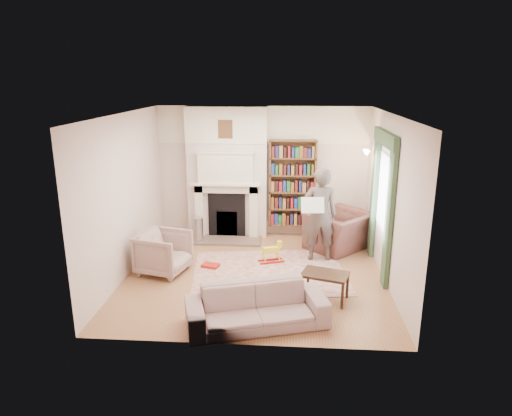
# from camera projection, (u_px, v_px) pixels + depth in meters

# --- Properties ---
(floor) EXTENTS (4.50, 4.50, 0.00)m
(floor) POSITION_uv_depth(u_px,v_px,m) (255.00, 274.00, 8.13)
(floor) COLOR brown
(floor) RESTS_ON ground
(ceiling) EXTENTS (4.50, 4.50, 0.00)m
(ceiling) POSITION_uv_depth(u_px,v_px,m) (255.00, 114.00, 7.36)
(ceiling) COLOR white
(ceiling) RESTS_ON wall_back
(wall_back) EXTENTS (4.50, 0.00, 4.50)m
(wall_back) POSITION_uv_depth(u_px,v_px,m) (263.00, 172.00, 9.90)
(wall_back) COLOR silver
(wall_back) RESTS_ON floor
(wall_front) EXTENTS (4.50, 0.00, 4.50)m
(wall_front) POSITION_uv_depth(u_px,v_px,m) (241.00, 244.00, 5.59)
(wall_front) COLOR silver
(wall_front) RESTS_ON floor
(wall_left) EXTENTS (0.00, 4.50, 4.50)m
(wall_left) POSITION_uv_depth(u_px,v_px,m) (126.00, 196.00, 7.90)
(wall_left) COLOR silver
(wall_left) RESTS_ON floor
(wall_right) EXTENTS (0.00, 4.50, 4.50)m
(wall_right) POSITION_uv_depth(u_px,v_px,m) (389.00, 200.00, 7.59)
(wall_right) COLOR silver
(wall_right) RESTS_ON floor
(fireplace) EXTENTS (1.70, 0.58, 2.80)m
(fireplace) POSITION_uv_depth(u_px,v_px,m) (227.00, 174.00, 9.77)
(fireplace) COLOR silver
(fireplace) RESTS_ON floor
(bookcase) EXTENTS (1.00, 0.24, 1.85)m
(bookcase) POSITION_uv_depth(u_px,v_px,m) (292.00, 184.00, 9.80)
(bookcase) COLOR brown
(bookcase) RESTS_ON floor
(window) EXTENTS (0.02, 0.90, 1.30)m
(window) POSITION_uv_depth(u_px,v_px,m) (384.00, 192.00, 7.96)
(window) COLOR silver
(window) RESTS_ON wall_right
(curtain_left) EXTENTS (0.07, 0.32, 2.40)m
(curtain_left) POSITION_uv_depth(u_px,v_px,m) (389.00, 217.00, 7.36)
(curtain_left) COLOR #2E492F
(curtain_left) RESTS_ON floor
(curtain_right) EXTENTS (0.07, 0.32, 2.40)m
(curtain_right) POSITION_uv_depth(u_px,v_px,m) (374.00, 196.00, 8.70)
(curtain_right) COLOR #2E492F
(curtain_right) RESTS_ON floor
(pelmet) EXTENTS (0.09, 1.70, 0.24)m
(pelmet) POSITION_uv_depth(u_px,v_px,m) (386.00, 138.00, 7.71)
(pelmet) COLOR #2E492F
(pelmet) RESTS_ON wall_right
(wall_sconce) EXTENTS (0.20, 0.24, 0.24)m
(wall_sconce) POSITION_uv_depth(u_px,v_px,m) (364.00, 156.00, 8.91)
(wall_sconce) COLOR gold
(wall_sconce) RESTS_ON wall_right
(rug) EXTENTS (2.92, 2.39, 0.01)m
(rug) POSITION_uv_depth(u_px,v_px,m) (269.00, 272.00, 8.19)
(rug) COLOR beige
(rug) RESTS_ON floor
(armchair_reading) EXTENTS (1.56, 1.56, 0.77)m
(armchair_reading) POSITION_uv_depth(u_px,v_px,m) (339.00, 231.00, 9.21)
(armchair_reading) COLOR #492C26
(armchair_reading) RESTS_ON floor
(armchair_left) EXTENTS (1.00, 0.98, 0.75)m
(armchair_left) POSITION_uv_depth(u_px,v_px,m) (164.00, 253.00, 8.10)
(armchair_left) COLOR #BFB09D
(armchair_left) RESTS_ON floor
(sofa) EXTENTS (2.09, 1.29, 0.57)m
(sofa) POSITION_uv_depth(u_px,v_px,m) (257.00, 307.00, 6.37)
(sofa) COLOR #B1A092
(sofa) RESTS_ON floor
(man_reading) EXTENTS (0.69, 0.49, 1.80)m
(man_reading) POSITION_uv_depth(u_px,v_px,m) (320.00, 215.00, 8.53)
(man_reading) COLOR #4E423F
(man_reading) RESTS_ON floor
(newspaper) EXTENTS (0.43, 0.16, 0.28)m
(newspaper) POSITION_uv_depth(u_px,v_px,m) (313.00, 205.00, 8.28)
(newspaper) COLOR white
(newspaper) RESTS_ON man_reading
(coffee_table) EXTENTS (0.80, 0.64, 0.45)m
(coffee_table) POSITION_uv_depth(u_px,v_px,m) (325.00, 286.00, 7.13)
(coffee_table) COLOR #372013
(coffee_table) RESTS_ON floor
(paraffin_heater) EXTENTS (0.25, 0.25, 0.55)m
(paraffin_heater) POSITION_uv_depth(u_px,v_px,m) (198.00, 230.00, 9.61)
(paraffin_heater) COLOR #999BA0
(paraffin_heater) RESTS_ON floor
(rocking_horse) EXTENTS (0.51, 0.34, 0.42)m
(rocking_horse) POSITION_uv_depth(u_px,v_px,m) (271.00, 252.00, 8.56)
(rocking_horse) COLOR yellow
(rocking_horse) RESTS_ON rug
(board_game) EXTENTS (0.37, 0.37, 0.03)m
(board_game) POSITION_uv_depth(u_px,v_px,m) (231.00, 284.00, 7.67)
(board_game) COLOR gold
(board_game) RESTS_ON rug
(game_box_lid) EXTENTS (0.34, 0.27, 0.05)m
(game_box_lid) POSITION_uv_depth(u_px,v_px,m) (210.00, 265.00, 8.39)
(game_box_lid) COLOR #B51C14
(game_box_lid) RESTS_ON rug
(comic_annuals) EXTENTS (0.60, 0.39, 0.02)m
(comic_annuals) POSITION_uv_depth(u_px,v_px,m) (271.00, 284.00, 7.69)
(comic_annuals) COLOR red
(comic_annuals) RESTS_ON rug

